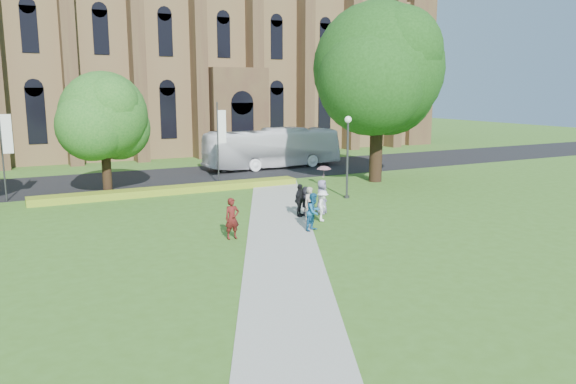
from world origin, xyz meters
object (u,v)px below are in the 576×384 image
streetlamp (348,147)px  tour_coach (273,148)px  pedestrian_0 (232,218)px  large_tree (378,69)px

streetlamp → tour_coach: 14.82m
streetlamp → pedestrian_0: 12.11m
streetlamp → tour_coach: size_ratio=0.42×
large_tree → tour_coach: 12.66m
streetlamp → large_tree: 8.73m
tour_coach → pedestrian_0: bearing=146.9°
large_tree → pedestrian_0: 20.32m
streetlamp → tour_coach: bearing=83.1°
tour_coach → streetlamp: bearing=170.2°
large_tree → tour_coach: bearing=110.1°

